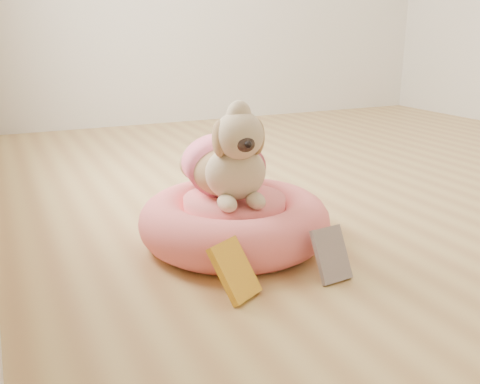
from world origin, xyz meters
name	(u,v)px	position (x,y,z in m)	size (l,w,h in m)	color
floor	(392,179)	(0.00, 0.00, 0.00)	(4.50, 4.50, 0.00)	tan
pet_bed	(234,221)	(-1.16, -0.47, 0.09)	(0.72, 0.72, 0.19)	#FB6762
dog	(227,146)	(-1.18, -0.44, 0.38)	(0.36, 0.52, 0.38)	brown
book_yellow	(235,270)	(-1.33, -0.85, 0.09)	(0.12, 0.02, 0.19)	yellow
book_white	(331,254)	(-1.00, -0.87, 0.08)	(0.12, 0.02, 0.18)	white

